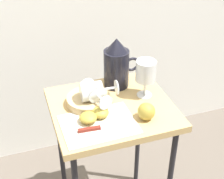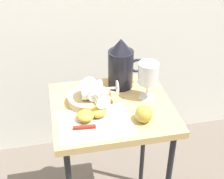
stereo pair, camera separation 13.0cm
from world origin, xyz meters
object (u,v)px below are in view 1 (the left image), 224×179
(wine_glass_upright, at_px, (146,73))
(apple_whole, at_px, (146,111))
(basket_tray, at_px, (89,100))
(apple_half_right, at_px, (100,112))
(apple_half_left, at_px, (88,118))
(table, at_px, (112,122))
(pitcher, at_px, (117,67))
(knife, at_px, (98,128))
(wine_glass_tipped_far, at_px, (93,91))
(wine_glass_tipped_near, at_px, (92,91))

(wine_glass_upright, xyz_separation_m, apple_whole, (-0.06, -0.15, -0.08))
(basket_tray, xyz_separation_m, apple_half_right, (0.02, -0.10, 0.01))
(apple_half_left, relative_size, apple_half_right, 1.00)
(table, bearing_deg, pitcher, 64.43)
(table, height_order, apple_whole, apple_whole)
(basket_tray, distance_m, apple_whole, 0.25)
(basket_tray, relative_size, apple_half_left, 2.63)
(wine_glass_upright, height_order, apple_half_left, wine_glass_upright)
(table, bearing_deg, knife, -127.68)
(basket_tray, relative_size, pitcher, 0.79)
(knife, bearing_deg, wine_glass_tipped_far, 80.84)
(apple_half_left, relative_size, apple_whole, 1.00)
(pitcher, distance_m, apple_whole, 0.27)
(pitcher, xyz_separation_m, apple_whole, (0.03, -0.27, -0.06))
(pitcher, bearing_deg, wine_glass_tipped_near, -140.45)
(wine_glass_tipped_far, relative_size, apple_whole, 2.23)
(table, bearing_deg, apple_whole, -50.68)
(wine_glass_tipped_near, bearing_deg, knife, -98.92)
(wine_glass_tipped_near, bearing_deg, wine_glass_upright, 0.43)
(basket_tray, relative_size, wine_glass_tipped_near, 1.16)
(table, xyz_separation_m, knife, (-0.10, -0.13, 0.09))
(wine_glass_upright, xyz_separation_m, apple_half_right, (-0.22, -0.08, -0.09))
(basket_tray, distance_m, apple_half_right, 0.10)
(apple_half_right, height_order, apple_whole, apple_whole)
(wine_glass_tipped_far, bearing_deg, knife, -99.16)
(basket_tray, distance_m, pitcher, 0.20)
(knife, bearing_deg, wine_glass_upright, 31.46)
(wine_glass_tipped_near, relative_size, wine_glass_tipped_far, 1.02)
(apple_half_left, bearing_deg, pitcher, 49.10)
(wine_glass_upright, bearing_deg, wine_glass_tipped_near, -179.57)
(wine_glass_upright, distance_m, wine_glass_tipped_far, 0.23)
(pitcher, height_order, wine_glass_tipped_far, pitcher)
(wine_glass_tipped_far, xyz_separation_m, apple_half_right, (0.01, -0.08, -0.05))
(apple_half_right, distance_m, knife, 0.08)
(knife, bearing_deg, apple_whole, 1.90)
(wine_glass_upright, bearing_deg, apple_whole, -110.88)
(table, distance_m, wine_glass_tipped_far, 0.18)
(basket_tray, distance_m, wine_glass_tipped_near, 0.06)
(wine_glass_tipped_near, height_order, knife, wine_glass_tipped_near)
(table, bearing_deg, apple_half_right, -140.36)
(basket_tray, distance_m, apple_half_left, 0.12)
(apple_half_right, bearing_deg, table, 39.64)
(pitcher, xyz_separation_m, apple_half_left, (-0.19, -0.22, -0.07))
(wine_glass_tipped_near, xyz_separation_m, apple_whole, (0.17, -0.15, -0.04))
(basket_tray, bearing_deg, apple_whole, -41.61)
(apple_half_left, xyz_separation_m, apple_half_right, (0.05, 0.02, 0.00))
(apple_half_left, height_order, apple_half_right, same)
(wine_glass_tipped_near, bearing_deg, basket_tray, 125.08)
(wine_glass_tipped_far, bearing_deg, apple_half_left, -115.40)
(apple_half_left, height_order, knife, apple_half_left)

